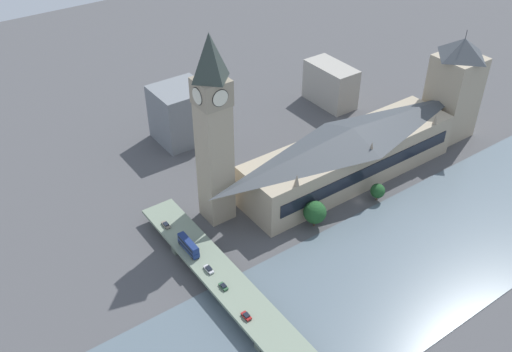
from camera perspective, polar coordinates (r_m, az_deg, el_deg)
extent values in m
plane|color=#4C4C4F|center=(244.69, 10.22, -2.51)|extent=(600.00, 600.00, 0.00)
cube|color=slate|center=(227.46, 16.65, -7.10)|extent=(61.47, 360.00, 0.30)
cube|color=tan|center=(252.27, 9.33, 1.68)|extent=(25.06, 103.71, 19.65)
cube|color=black|center=(244.70, 11.37, 0.50)|extent=(0.40, 95.42, 5.89)
pyramid|color=#3D4247|center=(245.39, 9.61, 4.16)|extent=(24.56, 101.64, 6.02)
cone|color=gray|center=(265.98, 17.51, 5.45)|extent=(2.20, 2.20, 5.00)
cone|color=gray|center=(239.07, 11.49, 2.85)|extent=(2.20, 2.20, 5.00)
cone|color=gray|center=(216.04, 4.10, -0.40)|extent=(2.20, 2.20, 5.00)
cube|color=tan|center=(216.17, -4.17, 2.35)|extent=(10.86, 10.86, 61.20)
cube|color=gray|center=(203.13, -4.48, 8.40)|extent=(11.51, 11.51, 9.77)
cylinder|color=black|center=(198.87, -3.62, 7.81)|extent=(0.50, 6.56, 6.56)
cylinder|color=silver|center=(198.79, -3.60, 7.79)|extent=(0.62, 6.07, 6.07)
cylinder|color=black|center=(207.45, -5.30, 8.98)|extent=(0.50, 6.56, 6.56)
cylinder|color=silver|center=(207.54, -5.32, 8.99)|extent=(0.62, 6.07, 6.07)
cylinder|color=black|center=(205.71, -3.14, 8.83)|extent=(6.56, 0.50, 6.56)
cylinder|color=silver|center=(205.77, -3.11, 8.84)|extent=(6.07, 0.62, 6.07)
cylinder|color=black|center=(200.67, -5.85, 7.96)|extent=(6.56, 0.50, 6.56)
cylinder|color=silver|center=(200.62, -5.88, 7.95)|extent=(6.07, 0.62, 6.07)
pyramid|color=#2D3833|center=(197.33, -4.66, 11.85)|extent=(11.07, 11.07, 17.01)
cube|color=tan|center=(291.78, 19.04, 7.55)|extent=(19.55, 19.55, 40.88)
pyramid|color=#3D4247|center=(281.66, 20.02, 11.98)|extent=(19.55, 19.55, 8.80)
cylinder|color=#333338|center=(279.35, 20.30, 13.16)|extent=(0.30, 0.30, 4.00)
cube|color=#5D6A59|center=(187.74, 1.55, -15.87)|extent=(3.00, 11.33, 4.61)
cube|color=#5D6A59|center=(219.41, -7.00, -6.65)|extent=(3.00, 11.33, 4.61)
cube|color=gray|center=(185.46, 1.57, -15.31)|extent=(154.94, 13.33, 1.20)
cube|color=navy|center=(210.10, -6.75, -7.13)|extent=(11.63, 2.59, 1.98)
cube|color=black|center=(209.83, -6.76, -7.05)|extent=(10.46, 2.65, 0.87)
cube|color=navy|center=(208.65, -6.79, -6.70)|extent=(11.40, 2.59, 2.32)
cube|color=black|center=(208.57, -6.79, -6.68)|extent=(10.46, 2.65, 1.11)
cube|color=navy|center=(207.81, -6.81, -6.45)|extent=(11.28, 2.46, 0.16)
cylinder|color=black|center=(214.40, -7.13, -6.43)|extent=(1.02, 0.28, 1.02)
cylinder|color=black|center=(213.64, -7.68, -6.67)|extent=(1.02, 0.28, 1.02)
cylinder|color=black|center=(207.91, -5.77, -7.95)|extent=(1.02, 0.28, 1.02)
cylinder|color=black|center=(207.13, -6.34, -8.20)|extent=(1.02, 0.28, 1.02)
cube|color=slate|center=(222.12, -9.00, -4.84)|extent=(4.45, 1.86, 0.65)
cube|color=black|center=(221.67, -9.00, -4.76)|extent=(2.31, 1.67, 0.43)
cylinder|color=black|center=(223.78, -9.02, -4.57)|extent=(0.63, 0.22, 0.63)
cylinder|color=black|center=(223.27, -9.40, -4.72)|extent=(0.63, 0.22, 0.63)
cylinder|color=black|center=(221.28, -8.58, -5.06)|extent=(0.63, 0.22, 0.63)
cylinder|color=black|center=(220.77, -8.97, -5.22)|extent=(0.63, 0.22, 0.63)
cube|color=silver|center=(202.60, -4.75, -9.29)|extent=(4.55, 1.82, 0.70)
cube|color=black|center=(202.06, -4.74, -9.19)|extent=(2.37, 1.64, 0.59)
cylinder|color=black|center=(204.19, -4.82, -8.95)|extent=(0.65, 0.22, 0.65)
cylinder|color=black|center=(203.64, -5.22, -9.14)|extent=(0.65, 0.22, 0.65)
cylinder|color=black|center=(201.94, -4.28, -9.56)|extent=(0.65, 0.22, 0.65)
cylinder|color=black|center=(201.38, -4.68, -9.74)|extent=(0.65, 0.22, 0.65)
cube|color=#2D5638|center=(196.71, -3.28, -10.97)|extent=(3.81, 1.73, 0.61)
cube|color=black|center=(196.25, -3.27, -10.89)|extent=(1.98, 1.55, 0.47)
cylinder|color=black|center=(198.00, -3.32, -10.67)|extent=(0.65, 0.22, 0.65)
cylinder|color=black|center=(197.46, -3.70, -10.86)|extent=(0.65, 0.22, 0.65)
cylinder|color=black|center=(196.29, -2.85, -11.18)|extent=(0.65, 0.22, 0.65)
cylinder|color=black|center=(195.75, -3.24, -11.37)|extent=(0.65, 0.22, 0.65)
cube|color=maroon|center=(187.85, -0.98, -13.83)|extent=(3.80, 1.84, 0.70)
cube|color=black|center=(187.34, -0.96, -13.73)|extent=(1.98, 1.66, 0.49)
cylinder|color=black|center=(189.11, -1.02, -13.50)|extent=(0.70, 0.22, 0.70)
cylinder|color=black|center=(188.51, -1.44, -13.72)|extent=(0.70, 0.22, 0.70)
cylinder|color=black|center=(187.60, -0.51, -14.04)|extent=(0.70, 0.22, 0.70)
cylinder|color=black|center=(186.99, -0.94, -14.26)|extent=(0.70, 0.22, 0.70)
cube|color=#A39E93|center=(310.88, 7.45, 9.07)|extent=(29.04, 14.90, 21.90)
cube|color=slate|center=(277.51, -7.49, 6.19)|extent=(23.43, 24.59, 27.20)
cylinder|color=brown|center=(246.17, 11.96, -2.16)|extent=(0.70, 0.70, 2.24)
sphere|color=#1E4C23|center=(243.92, 12.07, -1.46)|extent=(6.22, 6.22, 6.22)
cylinder|color=brown|center=(228.97, 5.83, -4.67)|extent=(0.70, 0.70, 3.00)
sphere|color=#1E4C23|center=(225.50, 5.91, -3.63)|extent=(9.21, 9.21, 9.21)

